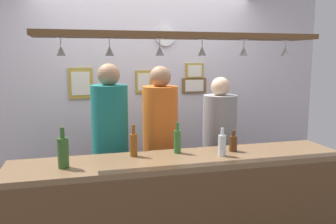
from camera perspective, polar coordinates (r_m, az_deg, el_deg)
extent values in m
cube|color=silver|center=(4.22, -3.49, 1.56)|extent=(4.40, 0.06, 2.60)
cube|color=brown|center=(2.90, 2.31, -7.66)|extent=(2.70, 0.55, 0.04)
cube|color=brown|center=(2.83, 2.13, 12.02)|extent=(2.20, 0.36, 0.04)
cylinder|color=silver|center=(2.76, -16.75, 11.24)|extent=(0.06, 0.06, 0.00)
cylinder|color=silver|center=(2.76, -16.73, 10.68)|extent=(0.01, 0.01, 0.06)
cone|color=silver|center=(2.76, -16.67, 9.33)|extent=(0.07, 0.07, 0.08)
cylinder|color=silver|center=(2.78, -9.32, 11.47)|extent=(0.06, 0.06, 0.00)
cylinder|color=silver|center=(2.78, -9.31, 10.91)|extent=(0.01, 0.01, 0.06)
cone|color=silver|center=(2.78, -9.28, 9.57)|extent=(0.07, 0.07, 0.08)
cylinder|color=silver|center=(2.77, -1.34, 11.60)|extent=(0.06, 0.06, 0.00)
cylinder|color=silver|center=(2.77, -1.33, 11.03)|extent=(0.01, 0.01, 0.06)
cone|color=silver|center=(2.77, -1.33, 9.69)|extent=(0.07, 0.07, 0.08)
cylinder|color=silver|center=(2.88, 5.46, 11.45)|extent=(0.06, 0.06, 0.00)
cylinder|color=silver|center=(2.88, 5.45, 10.91)|extent=(0.01, 0.01, 0.06)
cone|color=silver|center=(2.88, 5.43, 9.61)|extent=(0.07, 0.07, 0.08)
cylinder|color=silver|center=(3.00, 12.00, 11.20)|extent=(0.06, 0.06, 0.00)
cylinder|color=silver|center=(3.00, 11.98, 10.67)|extent=(0.01, 0.01, 0.06)
cone|color=silver|center=(2.99, 11.94, 9.43)|extent=(0.07, 0.07, 0.08)
cylinder|color=silver|center=(3.15, 18.20, 10.82)|extent=(0.06, 0.06, 0.00)
cylinder|color=silver|center=(3.15, 18.18, 10.32)|extent=(0.01, 0.01, 0.06)
cone|color=silver|center=(3.15, 18.12, 9.14)|extent=(0.07, 0.07, 0.08)
cube|color=#2D334C|center=(3.62, -8.92, -14.24)|extent=(0.17, 0.18, 0.84)
cylinder|color=#1E7A75|center=(3.39, -9.23, -1.91)|extent=(0.34, 0.34, 0.73)
sphere|color=#9E7556|center=(3.34, -9.43, 5.86)|extent=(0.21, 0.21, 0.21)
cube|color=#2D334C|center=(3.69, -1.19, -13.73)|extent=(0.17, 0.18, 0.83)
cylinder|color=orange|center=(3.47, -1.23, -1.84)|extent=(0.34, 0.34, 0.72)
sphere|color=#9E7556|center=(3.42, -1.25, 5.64)|extent=(0.21, 0.21, 0.21)
cube|color=#2D334C|center=(3.89, 7.96, -13.08)|extent=(0.17, 0.18, 0.77)
cylinder|color=gray|center=(3.68, 8.20, -2.56)|extent=(0.34, 0.34, 0.67)
sphere|color=beige|center=(3.62, 8.34, 4.02)|extent=(0.19, 0.19, 0.19)
cylinder|color=brown|center=(2.92, -5.49, -5.29)|extent=(0.06, 0.06, 0.18)
cylinder|color=brown|center=(2.89, -5.52, -2.79)|extent=(0.03, 0.03, 0.08)
cylinder|color=#336B2D|center=(3.00, 1.45, -4.76)|extent=(0.06, 0.06, 0.19)
cylinder|color=#336B2D|center=(2.97, 1.46, -2.32)|extent=(0.03, 0.03, 0.07)
cylinder|color=#512D14|center=(3.11, 10.33, -4.98)|extent=(0.07, 0.07, 0.13)
cylinder|color=#512D14|center=(3.09, 10.37, -3.36)|extent=(0.03, 0.03, 0.05)
cylinder|color=#2D5623|center=(2.70, -16.34, -6.29)|extent=(0.08, 0.08, 0.22)
cylinder|color=#2D5623|center=(2.67, -16.47, -3.17)|extent=(0.03, 0.03, 0.08)
cylinder|color=silver|center=(2.95, 8.59, -5.29)|extent=(0.06, 0.06, 0.17)
cylinder|color=silver|center=(2.92, 8.64, -3.11)|extent=(0.03, 0.03, 0.06)
cube|color=#B29338|center=(4.30, 4.25, 6.54)|extent=(0.22, 0.02, 0.18)
cube|color=white|center=(4.29, 4.30, 6.53)|extent=(0.17, 0.01, 0.14)
cube|color=#B29338|center=(4.07, -13.73, 4.45)|extent=(0.26, 0.02, 0.34)
cube|color=white|center=(4.06, -13.72, 4.44)|extent=(0.20, 0.01, 0.26)
cube|color=brown|center=(4.31, 4.17, 4.21)|extent=(0.30, 0.02, 0.18)
cube|color=white|center=(4.30, 4.22, 4.20)|extent=(0.23, 0.01, 0.14)
cube|color=#B29338|center=(4.15, -3.92, 4.81)|extent=(0.18, 0.02, 0.26)
cube|color=white|center=(4.13, -3.89, 4.80)|extent=(0.14, 0.01, 0.20)
cylinder|color=white|center=(4.19, -0.43, 11.93)|extent=(0.22, 0.03, 0.22)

